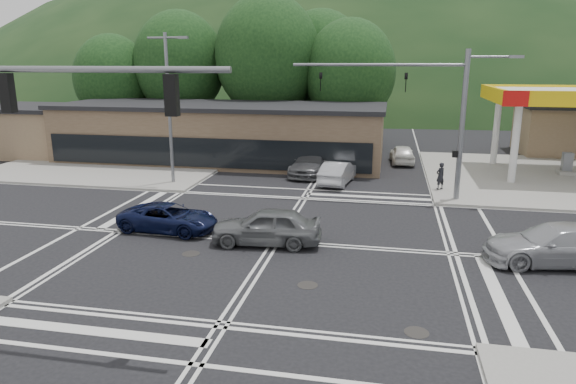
% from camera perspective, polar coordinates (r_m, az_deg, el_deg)
% --- Properties ---
extents(ground, '(120.00, 120.00, 0.00)m').
position_cam_1_polar(ground, '(21.72, -1.37, -5.56)').
color(ground, black).
rests_on(ground, ground).
extents(sidewalk_ne, '(16.00, 16.00, 0.15)m').
position_cam_1_polar(sidewalk_ne, '(37.20, 27.40, 1.38)').
color(sidewalk_ne, gray).
rests_on(sidewalk_ne, ground).
extents(sidewalk_nw, '(16.00, 16.00, 0.15)m').
position_cam_1_polar(sidewalk_nw, '(40.65, -17.66, 3.31)').
color(sidewalk_nw, gray).
rests_on(sidewalk_nw, ground).
extents(commercial_row, '(24.00, 8.00, 4.00)m').
position_cam_1_polar(commercial_row, '(39.34, -7.43, 6.36)').
color(commercial_row, brown).
rests_on(commercial_row, ground).
extents(commercial_nw, '(8.00, 7.00, 3.60)m').
position_cam_1_polar(commercial_nw, '(46.96, -26.38, 6.04)').
color(commercial_nw, '#846B4F').
rests_on(commercial_nw, ground).
extents(hill_north, '(252.00, 126.00, 140.00)m').
position_cam_1_polar(hill_north, '(110.26, 9.01, 10.35)').
color(hill_north, '#173216').
rests_on(hill_north, ground).
extents(tree_n_a, '(8.00, 8.00, 11.75)m').
position_cam_1_polar(tree_n_a, '(47.65, -11.94, 13.76)').
color(tree_n_a, '#382619').
rests_on(tree_n_a, ground).
extents(tree_n_b, '(9.00, 9.00, 12.98)m').
position_cam_1_polar(tree_n_b, '(45.15, -2.27, 14.86)').
color(tree_n_b, '#382619').
rests_on(tree_n_b, ground).
extents(tree_n_c, '(7.60, 7.60, 10.87)m').
position_cam_1_polar(tree_n_c, '(44.07, 6.87, 13.09)').
color(tree_n_c, '#382619').
rests_on(tree_n_c, ground).
extents(tree_n_d, '(6.80, 6.80, 9.76)m').
position_cam_1_polar(tree_n_d, '(49.43, -18.88, 11.81)').
color(tree_n_d, '#382619').
rests_on(tree_n_d, ground).
extents(tree_n_e, '(8.40, 8.40, 11.98)m').
position_cam_1_polar(tree_n_e, '(48.36, 3.63, 14.04)').
color(tree_n_e, '#382619').
rests_on(tree_n_e, ground).
extents(streetlight_nw, '(2.50, 0.25, 9.00)m').
position_cam_1_polar(streetlight_nw, '(31.76, -13.00, 9.77)').
color(streetlight_nw, slate).
rests_on(streetlight_nw, ground).
extents(signal_mast_ne, '(11.65, 0.30, 8.00)m').
position_cam_1_polar(signal_mast_ne, '(28.32, 16.39, 9.08)').
color(signal_mast_ne, slate).
rests_on(signal_mast_ne, ground).
extents(car_blue_west, '(4.56, 2.37, 1.23)m').
position_cam_1_polar(car_blue_west, '(23.52, -13.15, -2.79)').
color(car_blue_west, black).
rests_on(car_blue_west, ground).
extents(car_grey_center, '(4.67, 2.18, 1.54)m').
position_cam_1_polar(car_grey_center, '(21.26, -2.40, -3.81)').
color(car_grey_center, slate).
rests_on(car_grey_center, ground).
extents(car_silver_east, '(5.48, 2.83, 1.52)m').
position_cam_1_polar(car_silver_east, '(21.65, 27.65, -5.20)').
color(car_silver_east, '#A2A4A9').
rests_on(car_silver_east, ground).
extents(car_queue_a, '(2.08, 4.44, 1.41)m').
position_cam_1_polar(car_queue_a, '(31.87, 5.54, 2.17)').
color(car_queue_a, '#A7A8AE').
rests_on(car_queue_a, ground).
extents(car_queue_b, '(1.94, 4.16, 1.38)m').
position_cam_1_polar(car_queue_b, '(39.06, 12.58, 4.13)').
color(car_queue_b, white).
rests_on(car_queue_b, ground).
extents(car_northbound, '(2.76, 5.60, 1.56)m').
position_cam_1_polar(car_northbound, '(34.39, 2.69, 3.26)').
color(car_northbound, '#545659').
rests_on(car_northbound, ground).
extents(pedestrian, '(0.68, 0.65, 1.57)m').
position_cam_1_polar(pedestrian, '(30.98, 16.57, 1.72)').
color(pedestrian, black).
rests_on(pedestrian, sidewalk_ne).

